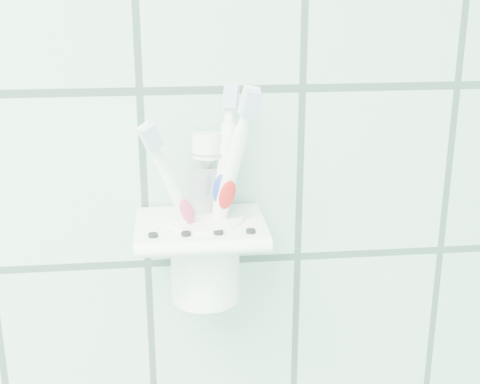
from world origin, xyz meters
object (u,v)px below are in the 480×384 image
at_px(toothbrush_pink, 219,195).
at_px(toothbrush_orange, 200,183).
at_px(holder_bracket, 200,229).
at_px(toothpaste_tube, 205,203).
at_px(cup, 205,254).
at_px(toothbrush_blue, 209,196).

xyz_separation_m(toothbrush_pink, toothbrush_orange, (-0.02, 0.00, 0.01)).
xyz_separation_m(holder_bracket, toothbrush_orange, (0.00, 0.01, 0.04)).
distance_m(holder_bracket, toothpaste_tube, 0.02).
relative_size(cup, toothbrush_pink, 0.46).
distance_m(toothbrush_pink, toothpaste_tube, 0.01).
relative_size(toothbrush_blue, toothbrush_orange, 0.96).
bearing_deg(toothpaste_tube, toothbrush_pink, -24.01).
distance_m(toothbrush_pink, toothbrush_orange, 0.02).
bearing_deg(toothbrush_orange, toothpaste_tube, -27.21).
height_order(cup, toothbrush_blue, toothbrush_blue).
distance_m(holder_bracket, toothbrush_orange, 0.04).
distance_m(toothbrush_orange, toothpaste_tube, 0.02).
height_order(holder_bracket, toothbrush_blue, toothbrush_blue).
bearing_deg(toothpaste_tube, cup, -118.18).
bearing_deg(toothbrush_pink, holder_bracket, 170.94).
xyz_separation_m(cup, toothbrush_pink, (0.01, 0.00, 0.05)).
height_order(toothbrush_pink, toothpaste_tube, toothbrush_pink).
bearing_deg(toothpaste_tube, toothbrush_orange, 144.93).
distance_m(cup, toothpaste_tube, 0.05).
bearing_deg(holder_bracket, cup, 42.03).
distance_m(holder_bracket, toothbrush_pink, 0.04).
relative_size(cup, toothpaste_tube, 0.55).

